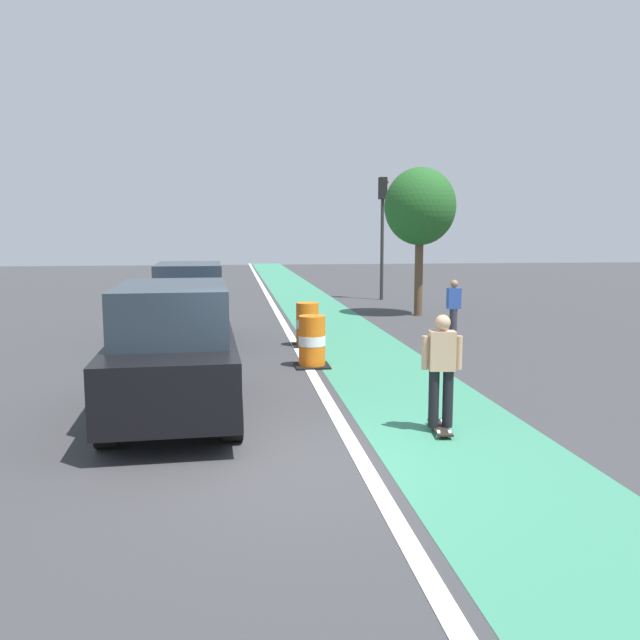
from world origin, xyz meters
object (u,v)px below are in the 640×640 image
(parked_suv_second, at_px, (190,302))
(traffic_light_corner, at_px, (383,216))
(skateboarder_on_lane, at_px, (442,369))
(pedestrian_crossing, at_px, (454,308))
(traffic_barrel_front, at_px, (312,342))
(parked_suv_nearest, at_px, (174,349))
(traffic_barrel_mid, at_px, (307,325))
(street_tree_sidewalk, at_px, (420,207))

(parked_suv_second, bearing_deg, traffic_light_corner, 53.17)
(skateboarder_on_lane, bearing_deg, pedestrian_crossing, 69.54)
(traffic_barrel_front, bearing_deg, skateboarder_on_lane, -75.20)
(parked_suv_nearest, distance_m, traffic_barrel_mid, 6.51)
(parked_suv_second, bearing_deg, traffic_barrel_mid, -19.06)
(parked_suv_nearest, distance_m, street_tree_sidewalk, 13.74)
(skateboarder_on_lane, bearing_deg, traffic_barrel_front, 104.80)
(traffic_barrel_mid, bearing_deg, traffic_barrel_front, -94.38)
(parked_suv_second, bearing_deg, traffic_barrel_front, -52.23)
(traffic_barrel_mid, xyz_separation_m, traffic_light_corner, (4.43, 10.87, 2.97))
(traffic_barrel_mid, distance_m, pedestrian_crossing, 3.87)
(traffic_light_corner, bearing_deg, traffic_barrel_front, -109.03)
(traffic_barrel_front, xyz_separation_m, traffic_barrel_mid, (0.19, 2.54, 0.00))
(traffic_barrel_mid, bearing_deg, traffic_light_corner, 67.83)
(skateboarder_on_lane, relative_size, traffic_barrel_front, 1.55)
(traffic_barrel_mid, height_order, pedestrian_crossing, pedestrian_crossing)
(parked_suv_nearest, height_order, traffic_light_corner, traffic_light_corner)
(parked_suv_nearest, distance_m, parked_suv_second, 6.90)
(skateboarder_on_lane, distance_m, traffic_barrel_mid, 7.38)
(traffic_barrel_front, distance_m, street_tree_sidewalk, 9.82)
(parked_suv_second, relative_size, traffic_barrel_front, 4.28)
(skateboarder_on_lane, bearing_deg, street_tree_sidewalk, 75.13)
(pedestrian_crossing, bearing_deg, parked_suv_second, 173.07)
(traffic_barrel_mid, bearing_deg, pedestrian_crossing, 2.84)
(skateboarder_on_lane, bearing_deg, parked_suv_second, 115.76)
(traffic_light_corner, xyz_separation_m, pedestrian_crossing, (-0.57, -10.68, -2.64))
(traffic_light_corner, distance_m, pedestrian_crossing, 11.01)
(skateboarder_on_lane, xyz_separation_m, traffic_barrel_front, (-1.26, 4.76, -0.38))
(traffic_barrel_front, distance_m, traffic_light_corner, 14.49)
(skateboarder_on_lane, height_order, traffic_light_corner, traffic_light_corner)
(traffic_barrel_front, xyz_separation_m, pedestrian_crossing, (4.05, 2.73, 0.33))
(parked_suv_nearest, relative_size, parked_suv_second, 1.00)
(traffic_barrel_mid, height_order, traffic_light_corner, traffic_light_corner)
(traffic_light_corner, distance_m, street_tree_sidewalk, 5.35)
(parked_suv_second, xyz_separation_m, traffic_barrel_mid, (2.95, -1.02, -0.50))
(traffic_barrel_front, relative_size, traffic_barrel_mid, 1.00)
(skateboarder_on_lane, relative_size, pedestrian_crossing, 1.05)
(parked_suv_nearest, height_order, traffic_barrel_mid, parked_suv_nearest)
(skateboarder_on_lane, distance_m, parked_suv_second, 9.23)
(traffic_barrel_front, relative_size, traffic_light_corner, 0.21)
(parked_suv_second, distance_m, street_tree_sidewalk, 9.06)
(traffic_barrel_front, relative_size, street_tree_sidewalk, 0.22)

